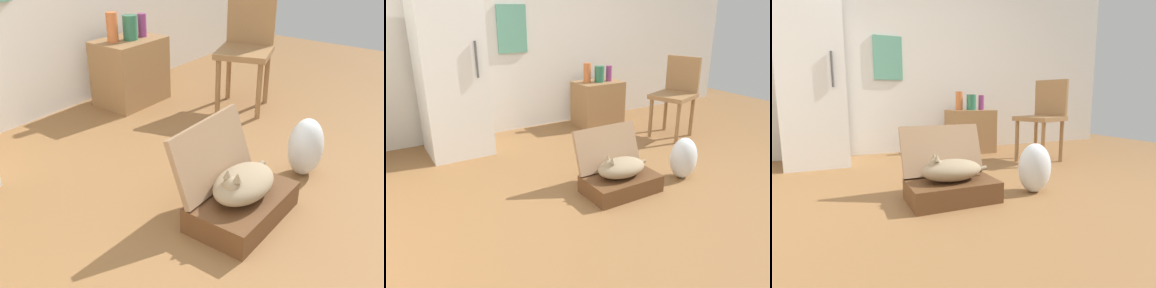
% 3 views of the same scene
% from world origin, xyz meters
% --- Properties ---
extents(ground_plane, '(7.68, 7.68, 0.00)m').
position_xyz_m(ground_plane, '(0.00, 0.00, 0.00)').
color(ground_plane, olive).
rests_on(ground_plane, ground).
extents(wall_back, '(6.40, 0.15, 2.60)m').
position_xyz_m(wall_back, '(-0.00, 2.26, 1.30)').
color(wall_back, silver).
rests_on(wall_back, ground).
extents(suitcase_base, '(0.63, 0.39, 0.15)m').
position_xyz_m(suitcase_base, '(-0.31, 0.11, 0.07)').
color(suitcase_base, brown).
rests_on(suitcase_base, ground).
extents(suitcase_lid, '(0.63, 0.17, 0.38)m').
position_xyz_m(suitcase_lid, '(-0.31, 0.32, 0.34)').
color(suitcase_lid, '#9B7756').
rests_on(suitcase_lid, suitcase_base).
extents(cat, '(0.52, 0.28, 0.21)m').
position_xyz_m(cat, '(-0.32, 0.11, 0.23)').
color(cat, '#998466').
rests_on(cat, suitcase_base).
extents(plastic_bag_white, '(0.27, 0.22, 0.39)m').
position_xyz_m(plastic_bag_white, '(0.35, 0.04, 0.19)').
color(plastic_bag_white, silver).
rests_on(plastic_bag_white, ground).
extents(refrigerator, '(0.63, 0.65, 1.85)m').
position_xyz_m(refrigerator, '(-1.25, 1.80, 0.93)').
color(refrigerator, silver).
rests_on(refrigerator, ground).
extents(side_table, '(0.60, 0.43, 0.58)m').
position_xyz_m(side_table, '(0.62, 1.85, 0.29)').
color(side_table, olive).
rests_on(side_table, ground).
extents(vase_tall, '(0.09, 0.09, 0.25)m').
position_xyz_m(vase_tall, '(0.47, 1.88, 0.70)').
color(vase_tall, '#CC6B38').
rests_on(vase_tall, side_table).
extents(vase_short, '(0.08, 0.08, 0.20)m').
position_xyz_m(vase_short, '(0.77, 1.82, 0.68)').
color(vase_short, '#8C387A').
rests_on(vase_short, side_table).
extents(vase_round, '(0.13, 0.13, 0.21)m').
position_xyz_m(vase_round, '(0.62, 1.82, 0.68)').
color(vase_round, '#2D7051').
rests_on(vase_round, side_table).
extents(chair, '(0.58, 0.56, 0.95)m').
position_xyz_m(chair, '(1.16, 0.98, 0.53)').
color(chair, olive).
rests_on(chair, ground).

